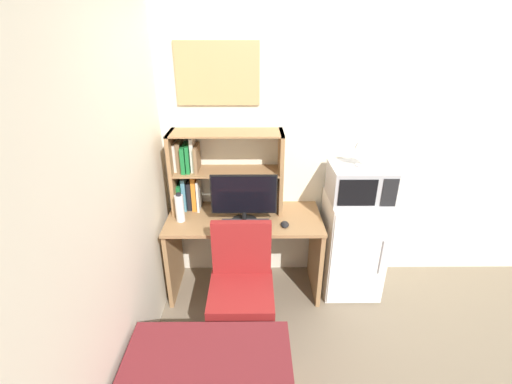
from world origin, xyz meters
The scene contains 13 objects.
wall_back centered at (0.40, 0.02, 1.30)m, with size 6.40×0.04×2.60m, color silver.
wall_left centered at (-1.62, -1.60, 1.30)m, with size 0.04×4.40×2.60m, color silver.
desk centered at (-0.89, -0.30, 0.53)m, with size 1.32×0.60×0.76m.
hutch_bookshelf centered at (-1.19, -0.13, 1.13)m, with size 0.94×0.29×0.70m.
monitor centered at (-0.89, -0.38, 0.98)m, with size 0.54×0.22×0.42m.
keyboard centered at (-0.88, -0.44, 0.77)m, with size 0.40×0.16×0.02m, color #333338.
computer_mouse centered at (-0.56, -0.45, 0.77)m, with size 0.07×0.10×0.03m, color black.
water_bottle centered at (-1.42, -0.36, 0.88)m, with size 0.07×0.07×0.26m.
mini_fridge centered at (0.07, -0.27, 0.46)m, with size 0.50×0.53×0.92m.
microwave centered at (0.07, -0.27, 1.06)m, with size 0.50×0.40×0.29m.
desk_fan centered at (0.07, -0.27, 1.33)m, with size 0.16×0.11×0.23m.
desk_chair centered at (-0.91, -0.83, 0.39)m, with size 0.55×0.55×0.93m.
wall_corkboard centered at (-1.10, -0.01, 1.90)m, with size 0.67×0.02×0.49m, color tan.
Camera 1 is at (-0.81, -2.92, 2.21)m, focal length 24.52 mm.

